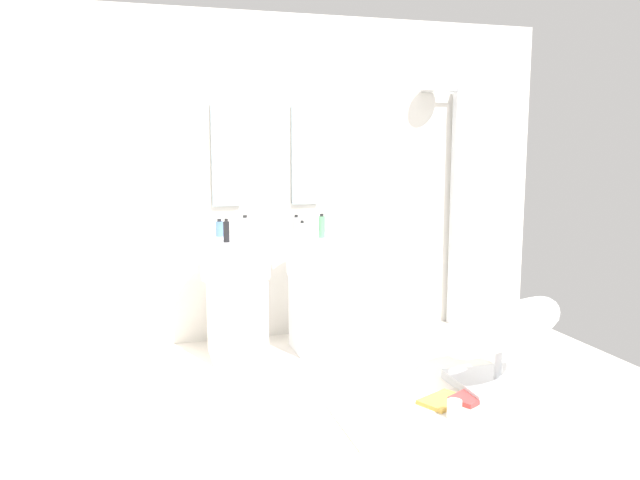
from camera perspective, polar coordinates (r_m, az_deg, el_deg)
The scene contains 19 objects.
ground_plane at distance 3.85m, azimuth 0.14°, elevation -15.69°, with size 4.80×3.60×0.04m, color silver.
rear_partition at distance 5.13m, azimuth -5.06°, elevation 5.52°, with size 4.80×0.10×2.60m, color silver.
pedestal_sink_left at distance 4.70m, azimuth -7.60°, elevation -4.69°, with size 0.50×0.50×1.00m.
pedestal_sink_right at distance 4.83m, azimuth -0.03°, elevation -4.25°, with size 0.50×0.50×1.00m.
vanity_mirror_left at distance 5.00m, azimuth -8.57°, elevation 7.62°, with size 0.22×0.03×0.80m, color #8C9EA8.
vanity_mirror_right at distance 5.13m, azimuth -1.39°, elevation 7.72°, with size 0.22×0.03×0.80m, color #8C9EA8.
shower_column at distance 5.61m, azimuth 12.39°, elevation 3.34°, with size 0.49×0.24×2.05m.
lounge_chair at distance 4.27m, azimuth 15.95°, elevation -8.30°, with size 1.10×1.10×0.65m.
towel_rack at distance 3.79m, azimuth -22.39°, elevation -6.35°, with size 0.37×0.22×0.95m.
area_rug at distance 3.89m, azimuth 10.94°, elevation -15.22°, with size 1.24×0.64×0.01m, color beige.
magazine_ochre at distance 4.02m, azimuth 11.10°, elevation -14.12°, with size 0.28×0.19×0.03m, color gold.
magazine_red at distance 4.09m, azimuth 13.33°, elevation -13.79°, with size 0.22×0.17×0.03m, color #B73838.
coffee_mug at distance 3.82m, azimuth 12.10°, elevation -14.77°, with size 0.09×0.09×0.11m, color white.
soap_bottle_blue at distance 4.74m, azimuth -9.10°, elevation 1.03°, with size 0.06×0.06×0.13m.
soap_bottle_grey at distance 4.80m, azimuth -2.17°, elevation 1.34°, with size 0.05×0.05×0.15m.
soap_bottle_white at distance 4.73m, azimuth -6.81°, elevation 1.23°, with size 0.06×0.06×0.16m.
soap_bottle_clear at distance 4.63m, azimuth -1.63°, elevation 0.94°, with size 0.05×0.05×0.13m.
soap_bottle_black at distance 4.44m, azimuth -8.49°, elevation 0.78°, with size 0.04×0.04×0.17m.
soap_bottle_green at distance 4.61m, azimuth 0.16°, elevation 1.23°, with size 0.05×0.05×0.18m.
Camera 1 is at (-0.99, -3.38, 1.55)m, focal length 35.27 mm.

